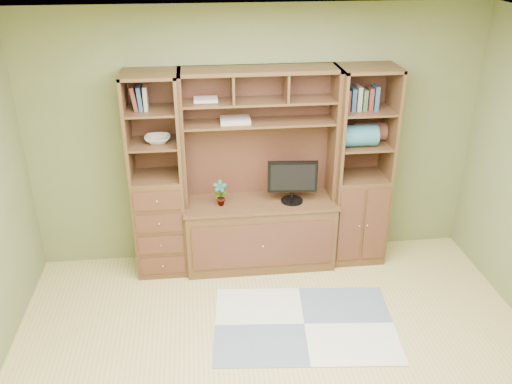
{
  "coord_description": "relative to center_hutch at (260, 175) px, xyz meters",
  "views": [
    {
      "loc": [
        -0.58,
        -3.07,
        3.19
      ],
      "look_at": [
        -0.1,
        1.2,
        1.1
      ],
      "focal_mm": 38.0,
      "sensor_mm": 36.0,
      "label": 1
    }
  ],
  "objects": [
    {
      "name": "room",
      "position": [
        -0.01,
        -1.73,
        0.28
      ],
      "size": [
        4.6,
        4.1,
        2.64
      ],
      "color": "tan",
      "rests_on": "ground"
    },
    {
      "name": "center_hutch",
      "position": [
        0.0,
        0.0,
        0.0
      ],
      "size": [
        1.54,
        0.53,
        2.05
      ],
      "primitive_type": "cube",
      "color": "#50331C",
      "rests_on": "ground"
    },
    {
      "name": "left_tower",
      "position": [
        -1.0,
        0.04,
        0.0
      ],
      "size": [
        0.5,
        0.45,
        2.05
      ],
      "primitive_type": "cube",
      "color": "#50331C",
      "rests_on": "ground"
    },
    {
      "name": "right_tower",
      "position": [
        1.02,
        0.04,
        0.0
      ],
      "size": [
        0.55,
        0.45,
        2.05
      ],
      "primitive_type": "cube",
      "color": "#50331C",
      "rests_on": "ground"
    },
    {
      "name": "rug",
      "position": [
        0.27,
        -1.04,
        -1.02
      ],
      "size": [
        1.69,
        1.21,
        0.01
      ],
      "primitive_type": "cube",
      "rotation": [
        0.0,
        0.0,
        -0.09
      ],
      "color": "#ABAFB0",
      "rests_on": "ground"
    },
    {
      "name": "monitor",
      "position": [
        0.32,
        -0.03,
        0.01
      ],
      "size": [
        0.51,
        0.26,
        0.6
      ],
      "primitive_type": "cube",
      "rotation": [
        0.0,
        0.0,
        -0.08
      ],
      "color": "black",
      "rests_on": "center_hutch"
    },
    {
      "name": "orchid",
      "position": [
        -0.4,
        -0.03,
        -0.16
      ],
      "size": [
        0.14,
        0.09,
        0.26
      ],
      "primitive_type": "imported",
      "color": "#9F5036",
      "rests_on": "center_hutch"
    },
    {
      "name": "magazines",
      "position": [
        -0.23,
        0.09,
        0.54
      ],
      "size": [
        0.28,
        0.21,
        0.04
      ],
      "primitive_type": "cube",
      "color": "#B2A398",
      "rests_on": "center_hutch"
    },
    {
      "name": "bowl",
      "position": [
        -0.97,
        0.04,
        0.39
      ],
      "size": [
        0.24,
        0.24,
        0.06
      ],
      "primitive_type": "imported",
      "color": "beige",
      "rests_on": "left_tower"
    },
    {
      "name": "blanket_teal",
      "position": [
        0.95,
        -0.01,
        0.37
      ],
      "size": [
        0.36,
        0.21,
        0.21
      ],
      "primitive_type": "cube",
      "color": "#2C6374",
      "rests_on": "right_tower"
    },
    {
      "name": "blanket_red",
      "position": [
        1.1,
        0.12,
        0.36
      ],
      "size": [
        0.33,
        0.18,
        0.18
      ],
      "primitive_type": "cube",
      "color": "brown",
      "rests_on": "right_tower"
    }
  ]
}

